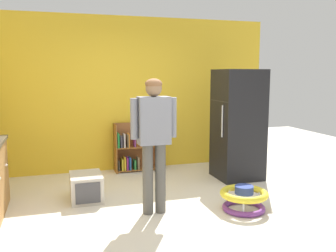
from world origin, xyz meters
TOP-DOWN VIEW (x-y plane):
  - ground_plane at (0.00, 0.00)m, footprint 12.00×12.00m
  - back_wall at (0.00, 2.33)m, footprint 5.20×0.06m
  - refrigerator at (1.58, 1.19)m, footprint 0.73×0.68m
  - bookshelf at (0.04, 2.14)m, footprint 0.80×0.28m
  - standing_person at (-0.13, 0.09)m, footprint 0.57×0.22m
  - baby_walker at (0.96, -0.17)m, footprint 0.60×0.60m
  - pet_carrier at (-0.90, 0.82)m, footprint 0.42×0.55m

SIDE VIEW (x-z plane):
  - ground_plane at x=0.00m, z-range 0.00..0.00m
  - baby_walker at x=0.96m, z-range 0.00..0.32m
  - pet_carrier at x=-0.90m, z-range 0.00..0.36m
  - bookshelf at x=0.04m, z-range -0.05..0.80m
  - refrigerator at x=1.58m, z-range 0.00..1.78m
  - standing_person at x=-0.13m, z-range 0.17..1.82m
  - back_wall at x=0.00m, z-range 0.00..2.70m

